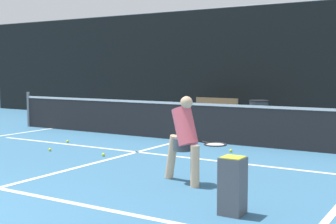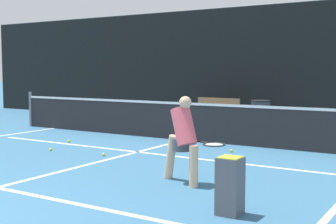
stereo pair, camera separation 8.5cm
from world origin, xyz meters
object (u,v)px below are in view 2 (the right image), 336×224
ball_hopper (230,184)px  parked_car (232,99)px  courtside_bench (217,111)px  player_practicing (184,137)px  trash_bin (261,115)px

ball_hopper → parked_car: (-5.02, 11.18, 0.27)m
courtside_bench → parked_car: bearing=106.8°
player_practicing → parked_car: size_ratio=0.34×
trash_bin → parked_car: bearing=126.8°
courtside_bench → trash_bin: 1.54m
trash_bin → player_practicing: bearing=-78.5°
ball_hopper → trash_bin: trash_bin is taller
ball_hopper → parked_car: bearing=114.2°
courtside_bench → parked_car: (-0.81, 2.94, 0.18)m
ball_hopper → courtside_bench: size_ratio=0.48×
courtside_bench → trash_bin: (1.53, -0.19, -0.03)m
parked_car → trash_bin: bearing=-53.2°
player_practicing → trash_bin: 7.14m
courtside_bench → parked_car: 3.06m
player_practicing → courtside_bench: size_ratio=0.91×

